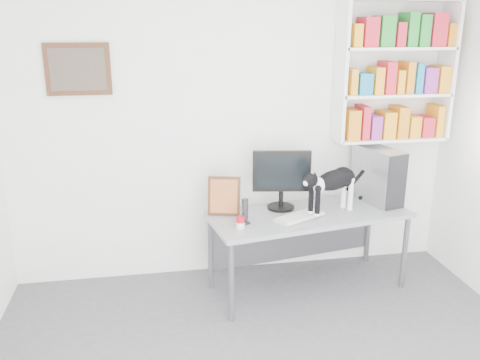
# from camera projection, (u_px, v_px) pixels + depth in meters

# --- Properties ---
(room) EXTENTS (4.01, 4.01, 2.70)m
(room) POSITION_uv_depth(u_px,v_px,m) (299.00, 206.00, 2.64)
(room) COLOR #57585D
(room) RESTS_ON ground
(bookshelf) EXTENTS (1.03, 0.28, 1.24)m
(bookshelf) POSITION_uv_depth(u_px,v_px,m) (395.00, 72.00, 4.46)
(bookshelf) COLOR white
(bookshelf) RESTS_ON room
(wall_art) EXTENTS (0.52, 0.04, 0.42)m
(wall_art) POSITION_uv_depth(u_px,v_px,m) (78.00, 69.00, 4.12)
(wall_art) COLOR #4F2A19
(wall_art) RESTS_ON room
(desk) EXTENTS (1.79, 0.94, 0.71)m
(desk) POSITION_uv_depth(u_px,v_px,m) (308.00, 251.00, 4.44)
(desk) COLOR gray
(desk) RESTS_ON room
(monitor) EXTENTS (0.53, 0.31, 0.53)m
(monitor) POSITION_uv_depth(u_px,v_px,m) (281.00, 179.00, 4.36)
(monitor) COLOR black
(monitor) RESTS_ON desk
(keyboard) EXTENTS (0.46, 0.35, 0.03)m
(keyboard) POSITION_uv_depth(u_px,v_px,m) (299.00, 216.00, 4.21)
(keyboard) COLOR beige
(keyboard) RESTS_ON desk
(pc_tower) EXTENTS (0.34, 0.53, 0.49)m
(pc_tower) POSITION_uv_depth(u_px,v_px,m) (378.00, 175.00, 4.55)
(pc_tower) COLOR #A7A7AC
(pc_tower) RESTS_ON desk
(speaker) EXTENTS (0.10, 0.10, 0.21)m
(speaker) POSITION_uv_depth(u_px,v_px,m) (245.00, 211.00, 4.08)
(speaker) COLOR black
(speaker) RESTS_ON desk
(leaning_print) EXTENTS (0.29, 0.17, 0.34)m
(leaning_print) POSITION_uv_depth(u_px,v_px,m) (224.00, 195.00, 4.26)
(leaning_print) COLOR #4F2A19
(leaning_print) RESTS_ON desk
(soup_can) EXTENTS (0.08, 0.08, 0.10)m
(soup_can) POSITION_uv_depth(u_px,v_px,m) (241.00, 222.00, 4.00)
(soup_can) COLOR #AA0E1A
(soup_can) RESTS_ON desk
(cat) EXTENTS (0.66, 0.45, 0.40)m
(cat) POSITION_uv_depth(u_px,v_px,m) (333.00, 191.00, 4.26)
(cat) COLOR black
(cat) RESTS_ON desk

